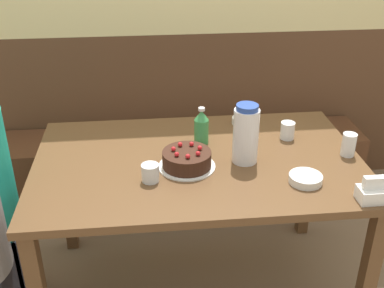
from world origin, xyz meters
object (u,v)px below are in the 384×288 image
(bowl_soup_white, at_px, (242,121))
(glass_water_tall, at_px, (287,130))
(glass_shot_small, at_px, (150,173))
(bowl_rice_small, at_px, (305,179))
(glass_tumbler_short, at_px, (349,145))
(soju_bottle, at_px, (201,127))
(bench_seat, at_px, (183,167))
(water_pitcher, at_px, (246,134))
(napkin_holder, at_px, (373,192))
(birthday_cake, at_px, (187,160))

(bowl_soup_white, bearing_deg, glass_water_tall, -45.38)
(bowl_soup_white, height_order, glass_shot_small, glass_shot_small)
(glass_water_tall, bearing_deg, bowl_rice_small, -95.09)
(bowl_soup_white, relative_size, glass_tumbler_short, 1.01)
(bowl_soup_white, bearing_deg, bowl_rice_small, -75.81)
(soju_bottle, relative_size, glass_tumbler_short, 1.72)
(glass_shot_small, bearing_deg, glass_tumbler_short, 8.14)
(glass_water_tall, xyz_separation_m, glass_tumbler_short, (0.22, -0.19, 0.01))
(bench_seat, height_order, glass_tumbler_short, glass_tumbler_short)
(bench_seat, distance_m, glass_tumbler_short, 1.23)
(bench_seat, bearing_deg, bowl_soup_white, -61.82)
(bowl_rice_small, bearing_deg, glass_water_tall, 84.91)
(soju_bottle, relative_size, bowl_soup_white, 1.70)
(bowl_soup_white, bearing_deg, bench_seat, 118.18)
(bowl_rice_small, xyz_separation_m, glass_water_tall, (0.03, 0.39, 0.02))
(water_pitcher, bearing_deg, glass_water_tall, 38.25)
(bench_seat, height_order, water_pitcher, water_pitcher)
(napkin_holder, xyz_separation_m, glass_shot_small, (-0.83, 0.23, -0.00))
(glass_water_tall, distance_m, glass_shot_small, 0.73)
(glass_shot_small, bearing_deg, bowl_rice_small, -7.05)
(glass_tumbler_short, xyz_separation_m, glass_shot_small, (-0.88, -0.13, -0.02))
(water_pitcher, relative_size, soju_bottle, 1.48)
(water_pitcher, height_order, napkin_holder, water_pitcher)
(birthday_cake, relative_size, bowl_soup_white, 2.33)
(bowl_rice_small, height_order, glass_water_tall, glass_water_tall)
(bowl_rice_small, bearing_deg, bowl_soup_white, 104.19)
(glass_tumbler_short, bearing_deg, water_pitcher, -179.43)
(soju_bottle, xyz_separation_m, bowl_rice_small, (0.38, -0.39, -0.07))
(birthday_cake, distance_m, napkin_holder, 0.75)
(glass_water_tall, relative_size, glass_tumbler_short, 0.79)
(water_pitcher, bearing_deg, bench_seat, 102.89)
(glass_water_tall, bearing_deg, glass_tumbler_short, -40.28)
(bench_seat, bearing_deg, birthday_cake, -93.61)
(glass_water_tall, bearing_deg, water_pitcher, -141.75)
(glass_shot_small, bearing_deg, bench_seat, 77.81)
(water_pitcher, xyz_separation_m, glass_shot_small, (-0.41, -0.12, -0.09))
(bench_seat, xyz_separation_m, glass_shot_small, (-0.21, -0.99, 0.56))
(bench_seat, relative_size, glass_water_tall, 27.50)
(water_pitcher, height_order, soju_bottle, water_pitcher)
(birthday_cake, xyz_separation_m, water_pitcher, (0.25, 0.03, 0.09))
(glass_tumbler_short, bearing_deg, soju_bottle, 163.79)
(water_pitcher, distance_m, glass_water_tall, 0.32)
(glass_shot_small, bearing_deg, water_pitcher, 16.38)
(bowl_soup_white, relative_size, glass_water_tall, 1.28)
(water_pitcher, height_order, glass_shot_small, water_pitcher)
(bench_seat, relative_size, water_pitcher, 8.54)
(napkin_holder, height_order, glass_tumbler_short, napkin_holder)
(soju_bottle, height_order, glass_tumbler_short, soju_bottle)
(birthday_cake, xyz_separation_m, bowl_soup_white, (0.32, 0.40, -0.02))
(bench_seat, height_order, glass_shot_small, glass_shot_small)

